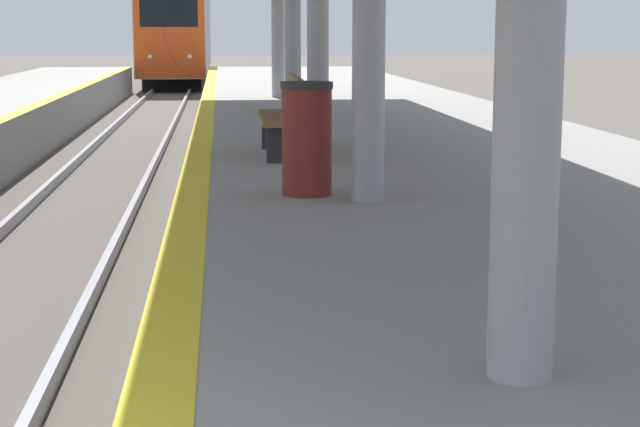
% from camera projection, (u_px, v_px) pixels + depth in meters
% --- Properties ---
extents(train, '(2.74, 22.69, 4.56)m').
position_uv_depth(train, '(180.00, 32.00, 51.66)').
color(train, black).
rests_on(train, ground).
extents(trash_bin, '(0.47, 0.47, 1.00)m').
position_uv_depth(trash_bin, '(307.00, 138.00, 9.43)').
color(trash_bin, maroon).
rests_on(trash_bin, platform_right).
extents(bench, '(0.44, 1.72, 0.92)m').
position_uv_depth(bench, '(285.00, 113.00, 12.38)').
color(bench, brown).
rests_on(bench, platform_right).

